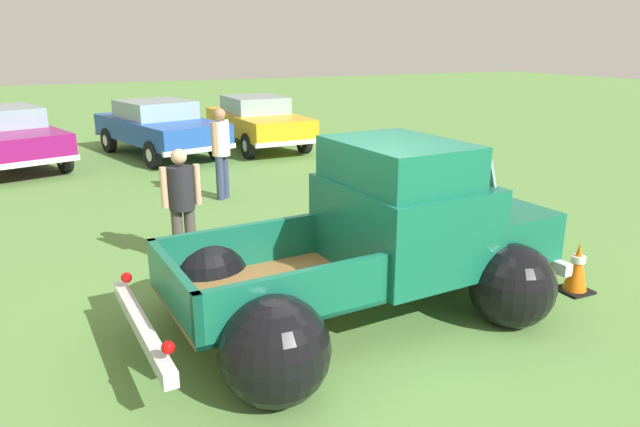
{
  "coord_description": "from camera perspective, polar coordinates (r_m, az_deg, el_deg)",
  "views": [
    {
      "loc": [
        -2.79,
        -5.05,
        2.93
      ],
      "look_at": [
        0.0,
        0.82,
        0.98
      ],
      "focal_mm": 32.35,
      "sensor_mm": 36.0,
      "label": 1
    }
  ],
  "objects": [
    {
      "name": "spectator_1",
      "position": [
        11.1,
        -9.77,
        6.44
      ],
      "size": [
        0.48,
        0.48,
        1.74
      ],
      "rotation": [
        0.0,
        0.0,
        2.29
      ],
      "color": "navy",
      "rests_on": "ground"
    },
    {
      "name": "show_car_0",
      "position": [
        15.65,
        -28.73,
        6.8
      ],
      "size": [
        2.99,
        4.61,
        1.43
      ],
      "rotation": [
        0.0,
        0.0,
        -1.29
      ],
      "color": "black",
      "rests_on": "ground"
    },
    {
      "name": "lane_cone_0",
      "position": [
        7.57,
        -9.26,
        -3.77
      ],
      "size": [
        0.36,
        0.36,
        0.63
      ],
      "color": "black",
      "rests_on": "ground"
    },
    {
      "name": "ground_plane",
      "position": [
        6.47,
        3.17,
        -10.25
      ],
      "size": [
        80.0,
        80.0,
        0.0
      ],
      "primitive_type": "plane",
      "color": "#609347"
    },
    {
      "name": "show_car_2",
      "position": [
        16.57,
        -6.23,
        9.17
      ],
      "size": [
        1.92,
        4.32,
        1.43
      ],
      "rotation": [
        0.0,
        0.0,
        -1.54
      ],
      "color": "black",
      "rests_on": "ground"
    },
    {
      "name": "spectator_0",
      "position": [
        7.9,
        -13.51,
        1.32
      ],
      "size": [
        0.53,
        0.34,
        1.58
      ],
      "rotation": [
        0.0,
        0.0,
        1.58
      ],
      "color": "#4C4742",
      "rests_on": "ground"
    },
    {
      "name": "show_car_1",
      "position": [
        15.88,
        -15.65,
        8.35
      ],
      "size": [
        2.97,
        4.69,
        1.43
      ],
      "rotation": [
        0.0,
        0.0,
        -1.31
      ],
      "color": "black",
      "rests_on": "ground"
    },
    {
      "name": "lane_cone_1",
      "position": [
        7.62,
        24.09,
        -4.91
      ],
      "size": [
        0.36,
        0.36,
        0.63
      ],
      "color": "black",
      "rests_on": "ground"
    },
    {
      "name": "vintage_pickup_truck",
      "position": [
        6.37,
        6.24,
        -3.35
      ],
      "size": [
        4.73,
        3.0,
        1.96
      ],
      "rotation": [
        0.0,
        0.0,
        0.06
      ],
      "color": "black",
      "rests_on": "ground"
    }
  ]
}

